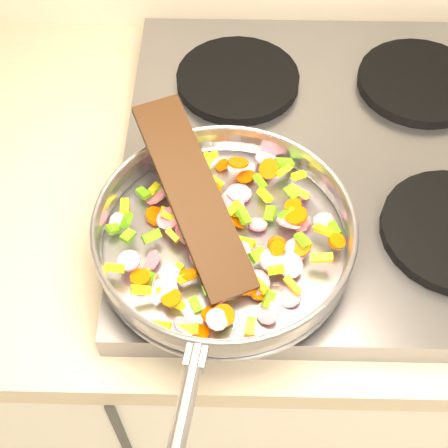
{
  "coord_description": "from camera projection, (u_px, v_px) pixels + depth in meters",
  "views": [
    {
      "loc": [
        -0.85,
        1.06,
        1.6
      ],
      "look_at": [
        -0.85,
        1.49,
        1.0
      ],
      "focal_mm": 50.0,
      "sensor_mm": 36.0,
      "label": 1
    }
  ],
  "objects": [
    {
      "name": "grate_bl",
      "position": [
        238.0,
        79.0,
        0.96
      ],
      "size": [
        0.19,
        0.19,
        0.02
      ],
      "primitive_type": "cylinder",
      "color": "black",
      "rests_on": "cooktop"
    },
    {
      "name": "saute_pan",
      "position": [
        224.0,
        233.0,
        0.75
      ],
      "size": [
        0.35,
        0.52,
        0.05
      ],
      "rotation": [
        0.0,
        0.0,
        -0.15
      ],
      "color": "#9E9EA5",
      "rests_on": "grate_fl"
    },
    {
      "name": "grate_fl",
      "position": [
        236.0,
        227.0,
        0.8
      ],
      "size": [
        0.19,
        0.19,
        0.02
      ],
      "primitive_type": "cylinder",
      "color": "black",
      "rests_on": "cooktop"
    },
    {
      "name": "wooden_spatula",
      "position": [
        193.0,
        195.0,
        0.74
      ],
      "size": [
        0.16,
        0.26,
        0.09
      ],
      "primitive_type": "cube",
      "rotation": [
        0.0,
        -0.28,
        2.0
      ],
      "color": "black",
      "rests_on": "saute_pan"
    },
    {
      "name": "grate_br",
      "position": [
        420.0,
        82.0,
        0.96
      ],
      "size": [
        0.19,
        0.19,
        0.02
      ],
      "primitive_type": "cylinder",
      "color": "black",
      "rests_on": "cooktop"
    },
    {
      "name": "cooktop",
      "position": [
        333.0,
        161.0,
        0.9
      ],
      "size": [
        0.6,
        0.6,
        0.04
      ],
      "primitive_type": "cube",
      "color": "#939399",
      "rests_on": "counter_top"
    },
    {
      "name": "vegetable_heap",
      "position": [
        222.0,
        235.0,
        0.76
      ],
      "size": [
        0.3,
        0.3,
        0.05
      ],
      "color": "yellow",
      "rests_on": "saute_pan"
    }
  ]
}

